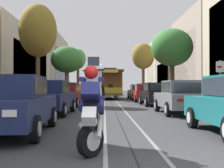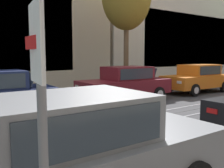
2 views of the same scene
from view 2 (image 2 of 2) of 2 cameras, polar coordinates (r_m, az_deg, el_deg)
name	(u,v)px [view 2 (image 2 of 2)]	position (r m, az deg, el deg)	size (l,w,h in m)	color
building_facade_left	(197,33)	(29.38, 18.50, 10.90)	(5.58, 61.04, 10.99)	#BCAD93
parked_car_maroon_mid_left	(125,83)	(11.77, 2.96, 0.13)	(2.09, 4.40, 1.58)	maroon
parked_car_orange_fourth_left	(198,78)	(15.20, 18.67, 1.23)	(2.03, 4.38, 1.58)	orange
parked_car_grey_second_right	(77,151)	(3.60, -7.85, -14.71)	(2.03, 4.37, 1.58)	slate
street_sign_post	(42,144)	(1.67, -15.46, -12.94)	(0.36, 0.09, 2.47)	slate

